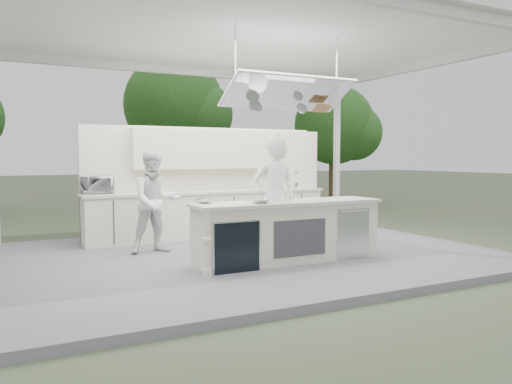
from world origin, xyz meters
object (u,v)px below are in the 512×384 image
back_counter (210,214)px  head_chef (274,199)px  demo_island (287,231)px  sous_chef (155,202)px

back_counter → head_chef: 2.65m
head_chef → back_counter: bearing=-80.2°
back_counter → head_chef: bearing=-88.5°
back_counter → head_chef: size_ratio=2.60×
demo_island → head_chef: 0.55m
sous_chef → head_chef: bearing=-45.2°
back_counter → sous_chef: sous_chef is taller
back_counter → sous_chef: size_ratio=2.89×
demo_island → head_chef: head_chef is taller
head_chef → demo_island: bearing=126.0°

